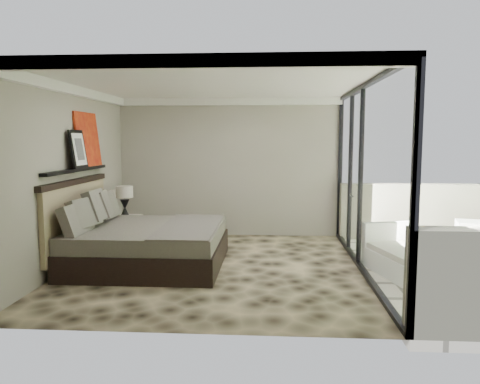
# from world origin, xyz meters

# --- Properties ---
(floor) EXTENTS (5.00, 5.00, 0.00)m
(floor) POSITION_xyz_m (0.00, 0.00, 0.00)
(floor) COLOR black
(floor) RESTS_ON ground
(ceiling) EXTENTS (4.50, 5.00, 0.02)m
(ceiling) POSITION_xyz_m (0.00, 0.00, 2.79)
(ceiling) COLOR silver
(ceiling) RESTS_ON back_wall
(back_wall) EXTENTS (4.50, 0.02, 2.80)m
(back_wall) POSITION_xyz_m (0.00, 2.49, 1.40)
(back_wall) COLOR gray
(back_wall) RESTS_ON floor
(left_wall) EXTENTS (0.02, 5.00, 2.80)m
(left_wall) POSITION_xyz_m (-2.24, 0.00, 1.40)
(left_wall) COLOR gray
(left_wall) RESTS_ON floor
(glass_wall) EXTENTS (0.08, 5.00, 2.80)m
(glass_wall) POSITION_xyz_m (2.25, 0.00, 1.40)
(glass_wall) COLOR white
(glass_wall) RESTS_ON floor
(terrace_slab) EXTENTS (3.00, 5.00, 0.12)m
(terrace_slab) POSITION_xyz_m (3.75, 0.00, -0.06)
(terrace_slab) COLOR beige
(terrace_slab) RESTS_ON ground
(picture_ledge) EXTENTS (0.12, 2.20, 0.05)m
(picture_ledge) POSITION_xyz_m (-2.18, 0.10, 1.50)
(picture_ledge) COLOR black
(picture_ledge) RESTS_ON left_wall
(bed) EXTENTS (2.34, 2.26, 1.30)m
(bed) POSITION_xyz_m (-1.15, 0.05, 0.38)
(bed) COLOR black
(bed) RESTS_ON floor
(nightstand) EXTENTS (0.63, 0.63, 0.56)m
(nightstand) POSITION_xyz_m (-1.92, 1.58, 0.28)
(nightstand) COLOR black
(nightstand) RESTS_ON floor
(table_lamp) EXTENTS (0.32, 0.32, 0.59)m
(table_lamp) POSITION_xyz_m (-1.89, 1.55, 0.89)
(table_lamp) COLOR black
(table_lamp) RESTS_ON nightstand
(abstract_canvas) EXTENTS (0.13, 0.90, 0.90)m
(abstract_canvas) POSITION_xyz_m (-2.19, 0.61, 1.97)
(abstract_canvas) COLOR #A70E0E
(abstract_canvas) RESTS_ON picture_ledge
(framed_print) EXTENTS (0.11, 0.50, 0.60)m
(framed_print) POSITION_xyz_m (-2.14, 0.08, 1.82)
(framed_print) COLOR black
(framed_print) RESTS_ON picture_ledge
(ottoman) EXTENTS (0.64, 0.64, 0.53)m
(ottoman) POSITION_xyz_m (4.45, 1.40, 0.26)
(ottoman) COLOR silver
(ottoman) RESTS_ON terrace_slab
(lounger) EXTENTS (1.27, 1.89, 0.67)m
(lounger) POSITION_xyz_m (2.93, -0.33, 0.21)
(lounger) COLOR white
(lounger) RESTS_ON terrace_slab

